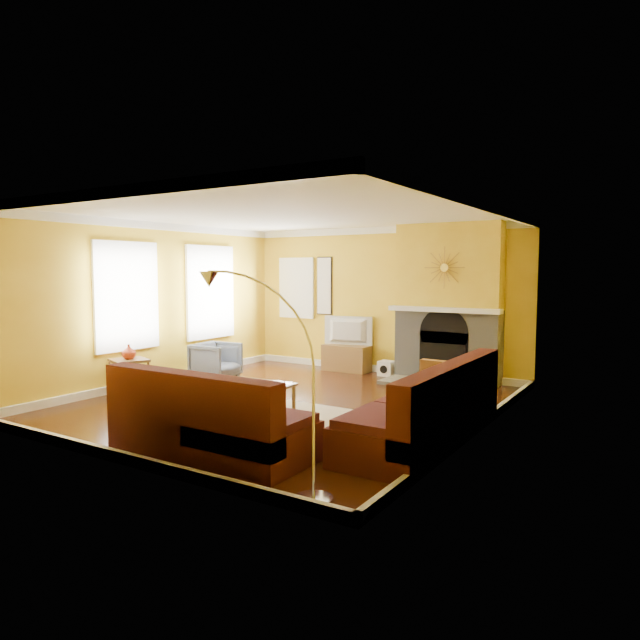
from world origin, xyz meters
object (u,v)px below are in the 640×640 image
Objects in this scene: media_console at (346,358)px; side_table at (130,377)px; sectional_sofa at (319,394)px; arc_lamp at (263,383)px; armchair at (216,361)px; coffee_table at (245,401)px.

media_console is 1.62× the size of side_table.
media_console is at bearing 63.24° from side_table.
sectional_sofa is 3.55m from side_table.
sectional_sofa is 1.82× the size of arc_lamp.
armchair is 5.29m from arc_lamp.
armchair is 1.29× the size of side_table.
coffee_table is at bearing -1.43° from side_table.
armchair is at bearing 80.43° from side_table.
side_table is (-0.28, -1.63, -0.05)m from armchair.
media_console is 2.47m from armchair.
sectional_sofa reaches higher than coffee_table.
coffee_table is at bearing -134.85° from armchair.
arc_lamp is at bearing -138.38° from armchair.
arc_lamp reaches higher than sectional_sofa.
side_table reaches higher than media_console.
side_table is at bearing 178.57° from coffee_table.
arc_lamp is (3.84, -3.59, 0.62)m from armchair.
sectional_sofa is 3.85× the size of media_console.
coffee_table is 1.45× the size of armchair.
side_table is at bearing -116.76° from media_console.
sectional_sofa is 3.34× the size of coffee_table.
media_console is 1.26× the size of armchair.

